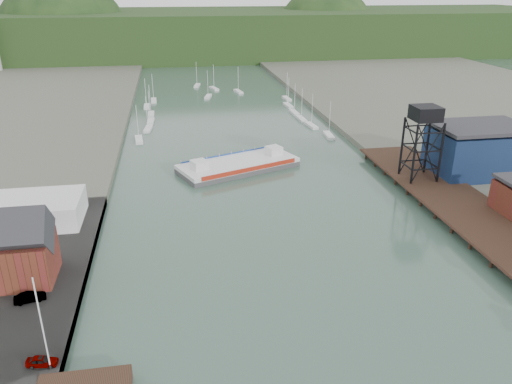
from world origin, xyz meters
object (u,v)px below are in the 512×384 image
object	(u,v)px
lift_tower	(425,118)
chain_ferry	(238,165)
car_west_a	(42,361)
harbor_building	(9,253)

from	to	relation	value
lift_tower	chain_ferry	distance (m)	44.00
chain_ferry	lift_tower	bearing A→B (deg)	-46.89
lift_tower	car_west_a	size ratio (longest dim) A/B	4.56
harbor_building	car_west_a	bearing A→B (deg)	-67.46
harbor_building	chain_ferry	bearing A→B (deg)	49.22
harbor_building	lift_tower	distance (m)	82.49
chain_ferry	harbor_building	bearing A→B (deg)	-152.49
lift_tower	car_west_a	world-z (taller)	lift_tower
car_west_a	chain_ferry	bearing A→B (deg)	-18.51
harbor_building	chain_ferry	distance (m)	60.52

